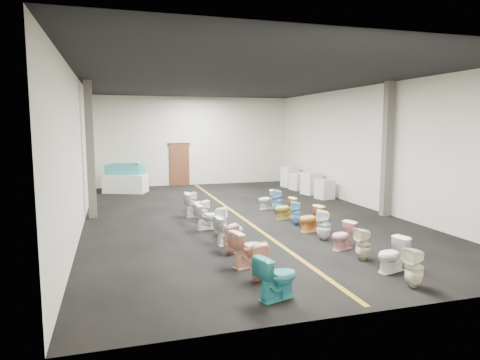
% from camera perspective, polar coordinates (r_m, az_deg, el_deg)
% --- Properties ---
extents(floor, '(16.00, 16.00, 0.00)m').
position_cam_1_polar(floor, '(14.70, -0.25, -4.70)').
color(floor, black).
rests_on(floor, ground).
extents(ceiling, '(16.00, 16.00, 0.00)m').
position_cam_1_polar(ceiling, '(14.45, -0.26, 13.04)').
color(ceiling, black).
rests_on(ceiling, ground).
extents(wall_back, '(10.00, 0.00, 10.00)m').
position_cam_1_polar(wall_back, '(22.18, -6.11, 5.18)').
color(wall_back, beige).
rests_on(wall_back, ground).
extents(wall_front, '(10.00, 0.00, 10.00)m').
position_cam_1_polar(wall_front, '(7.12, 18.20, 0.43)').
color(wall_front, beige).
rests_on(wall_front, ground).
extents(wall_left, '(0.00, 16.00, 16.00)m').
position_cam_1_polar(wall_left, '(13.85, -20.56, 3.50)').
color(wall_left, beige).
rests_on(wall_left, ground).
extents(wall_right, '(0.00, 16.00, 16.00)m').
position_cam_1_polar(wall_right, '(16.52, 16.68, 4.20)').
color(wall_right, beige).
rests_on(wall_right, ground).
extents(aisle_stripe, '(0.12, 15.60, 0.01)m').
position_cam_1_polar(aisle_stripe, '(14.70, -0.25, -4.69)').
color(aisle_stripe, '#986F16').
rests_on(aisle_stripe, floor).
extents(back_door, '(1.00, 0.10, 2.10)m').
position_cam_1_polar(back_door, '(22.07, -8.08, 2.01)').
color(back_door, '#562D19').
rests_on(back_door, floor).
extents(door_frame, '(1.15, 0.08, 0.10)m').
position_cam_1_polar(door_frame, '(22.01, -8.13, 4.79)').
color(door_frame, '#331C11').
rests_on(door_frame, back_door).
extents(column_left, '(0.25, 0.25, 4.50)m').
position_cam_1_polar(column_left, '(14.84, -19.34, 3.78)').
color(column_left, '#59544C').
rests_on(column_left, floor).
extents(column_right, '(0.25, 0.25, 4.50)m').
position_cam_1_polar(column_right, '(15.14, 18.99, 3.85)').
color(column_right, '#59544C').
rests_on(column_right, floor).
extents(display_table, '(2.09, 1.57, 0.83)m').
position_cam_1_polar(display_table, '(20.24, -15.01, -0.45)').
color(display_table, white).
rests_on(display_table, floor).
extents(bathtub, '(1.81, 1.00, 0.55)m').
position_cam_1_polar(bathtub, '(20.16, -15.07, 1.40)').
color(bathtub, teal).
rests_on(bathtub, display_table).
extents(appliance_crate_a, '(0.74, 0.74, 0.80)m').
position_cam_1_polar(appliance_crate_a, '(18.22, 11.22, -1.22)').
color(appliance_crate_a, beige).
rests_on(appliance_crate_a, floor).
extents(appliance_crate_b, '(0.84, 0.84, 0.98)m').
position_cam_1_polar(appliance_crate_b, '(19.32, 9.49, -0.44)').
color(appliance_crate_b, silver).
rests_on(appliance_crate_b, floor).
extents(appliance_crate_c, '(0.82, 0.82, 0.79)m').
position_cam_1_polar(appliance_crate_c, '(20.55, 7.83, -0.21)').
color(appliance_crate_c, beige).
rests_on(appliance_crate_c, floor).
extents(appliance_crate_d, '(0.81, 0.81, 1.02)m').
position_cam_1_polar(appliance_crate_d, '(21.47, 6.69, 0.44)').
color(appliance_crate_d, silver).
rests_on(appliance_crate_d, floor).
extents(toilet_left_0, '(0.89, 0.67, 0.81)m').
position_cam_1_polar(toilet_left_0, '(7.76, 4.92, -12.72)').
color(toilet_left_0, teal).
rests_on(toilet_left_0, floor).
extents(toilet_left_1, '(0.39, 0.38, 0.78)m').
position_cam_1_polar(toilet_left_1, '(8.55, 2.42, -10.88)').
color(toilet_left_1, '#E9A589').
rests_on(toilet_left_1, floor).
extents(toilet_left_2, '(0.90, 0.66, 0.82)m').
position_cam_1_polar(toilet_left_2, '(9.39, 1.10, -9.07)').
color(toilet_left_2, '#F6B295').
rests_on(toilet_left_2, floor).
extents(toilet_left_3, '(0.41, 0.40, 0.74)m').
position_cam_1_polar(toilet_left_3, '(10.22, -1.29, -7.92)').
color(toilet_left_3, '#D69F98').
rests_on(toilet_left_3, floor).
extents(toilet_left_4, '(0.77, 0.48, 0.75)m').
position_cam_1_polar(toilet_left_4, '(11.07, -1.47, -6.72)').
color(toilet_left_4, silver).
rests_on(toilet_left_4, floor).
extents(toilet_left_5, '(0.49, 0.49, 0.82)m').
position_cam_1_polar(toilet_left_5, '(11.95, -2.66, -5.51)').
color(toilet_left_5, white).
rests_on(toilet_left_5, floor).
extents(toilet_left_6, '(0.80, 0.53, 0.76)m').
position_cam_1_polar(toilet_left_6, '(12.73, -4.38, -4.85)').
color(toilet_left_6, silver).
rests_on(toilet_left_6, floor).
extents(toilet_left_7, '(0.40, 0.40, 0.69)m').
position_cam_1_polar(toilet_left_7, '(13.68, -4.88, -4.15)').
color(toilet_left_7, white).
rests_on(toilet_left_7, floor).
extents(toilet_left_8, '(0.83, 0.48, 0.84)m').
position_cam_1_polar(toilet_left_8, '(14.44, -5.83, -3.26)').
color(toilet_left_8, silver).
rests_on(toilet_left_8, floor).
extents(toilet_left_9, '(0.41, 0.41, 0.70)m').
position_cam_1_polar(toilet_left_9, '(15.32, -6.54, -2.92)').
color(toilet_left_9, silver).
rests_on(toilet_left_9, floor).
extents(toilet_right_0, '(0.39, 0.38, 0.77)m').
position_cam_1_polar(toilet_right_0, '(8.89, 22.22, -10.75)').
color(toilet_right_0, beige).
rests_on(toilet_right_0, floor).
extents(toilet_right_1, '(0.79, 0.58, 0.73)m').
position_cam_1_polar(toilet_right_1, '(9.63, 19.62, -9.36)').
color(toilet_right_1, white).
rests_on(toilet_right_1, floor).
extents(toilet_right_2, '(0.34, 0.33, 0.74)m').
position_cam_1_polar(toilet_right_2, '(10.22, 16.10, -8.22)').
color(toilet_right_2, beige).
rests_on(toilet_right_2, floor).
extents(toilet_right_3, '(0.76, 0.59, 0.68)m').
position_cam_1_polar(toilet_right_3, '(10.97, 13.54, -7.23)').
color(toilet_right_3, '#F1A5AC').
rests_on(toilet_right_3, floor).
extents(toilet_right_4, '(0.49, 0.48, 0.83)m').
position_cam_1_polar(toilet_right_4, '(11.70, 11.11, -5.89)').
color(toilet_right_4, white).
rests_on(toilet_right_4, floor).
extents(toilet_right_5, '(0.80, 0.56, 0.75)m').
position_cam_1_polar(toilet_right_5, '(12.58, 9.43, -5.11)').
color(toilet_right_5, '#E7923E').
rests_on(toilet_right_5, floor).
extents(toilet_right_6, '(0.43, 0.43, 0.74)m').
position_cam_1_polar(toilet_right_6, '(13.32, 7.51, -4.40)').
color(toilet_right_6, '#67AADA').
rests_on(toilet_right_6, floor).
extents(toilet_right_7, '(0.71, 0.42, 0.71)m').
position_cam_1_polar(toilet_right_7, '(14.11, 6.04, -3.78)').
color(toilet_right_7, gold).
rests_on(toilet_right_7, floor).
extents(toilet_right_8, '(0.50, 0.49, 0.85)m').
position_cam_1_polar(toilet_right_8, '(15.00, 5.07, -2.83)').
color(toilet_right_8, '#6DA6CD').
rests_on(toilet_right_8, floor).
extents(toilet_right_9, '(0.73, 0.48, 0.69)m').
position_cam_1_polar(toilet_right_9, '(15.76, 3.62, -2.61)').
color(toilet_right_9, white).
rests_on(toilet_right_9, floor).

